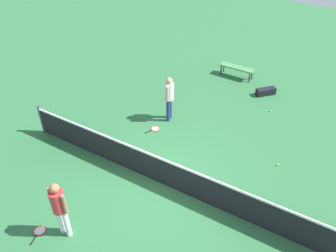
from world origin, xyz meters
TOP-DOWN VIEW (x-y plane):
  - ground_plane at (0.00, 0.00)m, footprint 40.00×40.00m
  - court_net at (0.00, 0.00)m, footprint 10.09×0.09m
  - player_near_side at (1.67, -2.91)m, footprint 0.41×0.53m
  - player_far_side at (1.31, 2.68)m, footprint 0.52×0.34m
  - tennis_racket_near_player at (1.77, -2.10)m, footprint 0.41×0.60m
  - tennis_racket_far_player at (1.91, 3.02)m, footprint 0.39×0.61m
  - tennis_ball_near_player at (0.38, -0.83)m, footprint 0.07×0.07m
  - tennis_ball_by_net at (-2.94, -0.67)m, footprint 0.07×0.07m
  - tennis_ball_midcourt at (-2.50, -2.48)m, footprint 0.07×0.07m
  - tennis_ball_baseline at (-1.39, -5.30)m, footprint 0.07×0.07m
  - courtside_bench at (0.81, -7.27)m, footprint 1.51×0.45m
  - equipment_bag at (-0.84, -6.47)m, footprint 0.74×0.78m

SIDE VIEW (x-z plane):
  - ground_plane at x=0.00m, z-range 0.00..0.00m
  - tennis_racket_near_player at x=1.77m, z-range 0.00..0.03m
  - tennis_racket_far_player at x=1.91m, z-range 0.00..0.03m
  - tennis_ball_near_player at x=0.38m, z-range 0.00..0.07m
  - tennis_ball_by_net at x=-2.94m, z-range 0.00..0.07m
  - tennis_ball_midcourt at x=-2.50m, z-range 0.00..0.07m
  - tennis_ball_baseline at x=-1.39m, z-range 0.00..0.07m
  - equipment_bag at x=-0.84m, z-range 0.00..0.28m
  - courtside_bench at x=0.81m, z-range 0.18..0.66m
  - court_net at x=0.00m, z-range -0.03..1.04m
  - player_near_side at x=1.67m, z-range 0.16..1.86m
  - player_far_side at x=1.31m, z-range 0.16..1.86m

